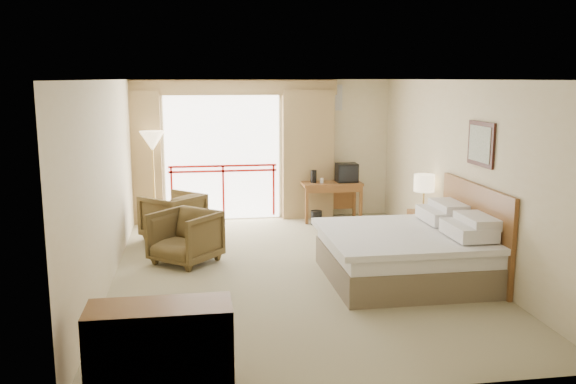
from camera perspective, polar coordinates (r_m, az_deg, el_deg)
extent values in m
plane|color=gray|center=(8.81, 0.40, -7.38)|extent=(7.00, 7.00, 0.00)
plane|color=white|center=(8.38, 0.43, 10.46)|extent=(7.00, 7.00, 0.00)
plane|color=beige|center=(11.93, -2.30, 3.99)|extent=(5.00, 0.00, 5.00)
plane|color=beige|center=(5.14, 6.73, -4.91)|extent=(5.00, 0.00, 5.00)
plane|color=beige|center=(8.46, -16.54, 0.84)|extent=(0.00, 7.00, 7.00)
plane|color=beige|center=(9.23, 15.93, 1.65)|extent=(0.00, 7.00, 7.00)
plane|color=white|center=(11.86, -6.13, 3.17)|extent=(2.40, 0.00, 2.40)
cube|color=#AA140E|center=(11.88, -6.11, 1.96)|extent=(2.09, 0.03, 0.04)
cube|color=#AA140E|center=(11.86, -6.12, 2.44)|extent=(2.09, 0.03, 0.04)
cube|color=#AA140E|center=(11.94, -10.82, -0.07)|extent=(0.04, 0.03, 1.00)
cube|color=#AA140E|center=(11.94, -6.07, 0.07)|extent=(0.04, 0.03, 1.00)
cube|color=#AA140E|center=(12.03, -1.35, 0.20)|extent=(0.04, 0.03, 1.00)
cube|color=olive|center=(11.77, -14.17, 3.10)|extent=(1.00, 0.26, 2.50)
cube|color=olive|center=(11.92, 1.85, 3.51)|extent=(1.00, 0.26, 2.50)
cube|color=olive|center=(11.67, -6.24, 9.70)|extent=(4.40, 0.22, 0.28)
cube|color=silver|center=(12.04, 3.91, 8.81)|extent=(0.50, 0.04, 0.50)
cube|color=brown|center=(8.55, 10.77, -6.74)|extent=(2.05, 2.00, 0.40)
cube|color=white|center=(8.46, 10.84, -4.80)|extent=(2.01, 1.96, 0.22)
cube|color=white|center=(8.41, 10.55, -3.97)|extent=(2.09, 2.06, 0.08)
cube|color=white|center=(8.26, 16.55, -3.44)|extent=(0.50, 0.75, 0.18)
cube|color=white|center=(9.05, 14.13, -2.10)|extent=(0.50, 0.75, 0.18)
cube|color=white|center=(8.29, 17.40, -2.58)|extent=(0.40, 0.70, 0.14)
cube|color=white|center=(9.08, 14.92, -1.33)|extent=(0.40, 0.70, 0.14)
cube|color=brown|center=(8.81, 17.08, -3.46)|extent=(0.06, 2.10, 1.30)
cube|color=black|center=(8.62, 17.61, 4.31)|extent=(0.03, 0.72, 0.60)
cube|color=silver|center=(8.61, 17.49, 4.31)|extent=(0.01, 0.60, 0.48)
cube|color=brown|center=(10.11, 12.55, -3.50)|extent=(0.46, 0.53, 0.61)
cylinder|color=tan|center=(10.07, 12.53, -1.55)|extent=(0.14, 0.14, 0.04)
cylinder|color=tan|center=(10.04, 12.57, -0.58)|extent=(0.03, 0.03, 0.35)
cylinder|color=#FFE5B2|center=(10.00, 12.63, 0.83)|extent=(0.33, 0.33, 0.27)
cube|color=black|center=(9.88, 12.68, -1.80)|extent=(0.18, 0.15, 0.08)
cube|color=brown|center=(11.76, 4.08, 0.81)|extent=(1.15, 0.55, 0.05)
cube|color=brown|center=(11.50, 1.77, -1.29)|extent=(0.06, 0.06, 0.71)
cube|color=brown|center=(11.73, 6.82, -1.12)|extent=(0.06, 0.06, 0.71)
cube|color=brown|center=(11.96, 1.35, -0.82)|extent=(0.06, 0.06, 0.71)
cube|color=brown|center=(12.18, 6.21, -0.67)|extent=(0.06, 0.06, 0.71)
cube|color=brown|center=(12.04, 3.81, -0.39)|extent=(1.05, 0.03, 0.53)
cube|color=brown|center=(11.54, 4.35, 0.22)|extent=(1.05, 0.03, 0.11)
cube|color=black|center=(11.80, 5.51, 1.81)|extent=(0.40, 0.31, 0.36)
cube|color=black|center=(11.65, 5.70, 1.69)|extent=(0.36, 0.02, 0.29)
cylinder|color=black|center=(11.67, 2.41, 1.45)|extent=(0.12, 0.12, 0.25)
cylinder|color=white|center=(11.66, 3.18, 1.06)|extent=(0.07, 0.07, 0.10)
cylinder|color=black|center=(11.50, 2.67, -2.41)|extent=(0.27, 0.27, 0.27)
imported|color=#47381E|center=(10.69, -10.64, -4.33)|extent=(1.22, 1.22, 0.80)
imported|color=#47381E|center=(9.32, -9.52, -6.53)|extent=(1.21, 1.21, 0.79)
cylinder|color=black|center=(10.09, -11.48, -2.22)|extent=(0.49, 0.49, 0.04)
cylinder|color=black|center=(10.15, -11.43, -3.62)|extent=(0.06, 0.06, 0.49)
cylinder|color=black|center=(10.21, -11.38, -4.95)|extent=(0.35, 0.35, 0.03)
imported|color=white|center=(10.09, -11.49, -2.11)|extent=(0.19, 0.25, 0.02)
cylinder|color=tan|center=(11.62, -12.28, -3.11)|extent=(0.29, 0.29, 0.03)
cylinder|color=tan|center=(11.47, -12.42, 0.57)|extent=(0.03, 0.03, 1.55)
cone|color=#FFE5B2|center=(11.36, -12.59, 4.67)|extent=(0.45, 0.45, 0.36)
cube|color=brown|center=(5.53, -11.82, -14.33)|extent=(1.23, 0.51, 0.82)
cube|color=black|center=(5.29, -11.95, -15.49)|extent=(1.13, 0.02, 0.72)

